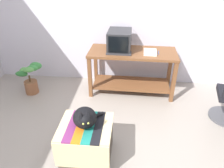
# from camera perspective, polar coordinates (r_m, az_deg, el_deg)

# --- Properties ---
(ground_plane) EXTENTS (14.00, 14.00, 0.00)m
(ground_plane) POSITION_cam_1_polar(r_m,az_deg,el_deg) (2.68, -2.15, -19.57)
(ground_plane) COLOR #9E9389
(back_wall) EXTENTS (8.00, 0.10, 2.60)m
(back_wall) POSITION_cam_1_polar(r_m,az_deg,el_deg) (3.85, 1.53, 18.88)
(back_wall) COLOR silver
(back_wall) RESTS_ON ground_plane
(desk) EXTENTS (1.46, 0.64, 0.76)m
(desk) POSITION_cam_1_polar(r_m,az_deg,el_deg) (3.66, 5.37, 5.19)
(desk) COLOR brown
(desk) RESTS_ON ground_plane
(tv_monitor) EXTENTS (0.39, 0.49, 0.32)m
(tv_monitor) POSITION_cam_1_polar(r_m,az_deg,el_deg) (3.57, 2.02, 11.55)
(tv_monitor) COLOR #28282B
(tv_monitor) RESTS_ON desk
(keyboard) EXTENTS (0.40, 0.16, 0.02)m
(keyboard) POSITION_cam_1_polar(r_m,az_deg,el_deg) (3.44, 1.84, 8.26)
(keyboard) COLOR #333338
(keyboard) RESTS_ON desk
(book) EXTENTS (0.22, 0.29, 0.03)m
(book) POSITION_cam_1_polar(r_m,az_deg,el_deg) (3.52, 10.19, 8.40)
(book) COLOR white
(book) RESTS_ON desk
(ottoman_with_blanket) EXTENTS (0.60, 0.56, 0.44)m
(ottoman_with_blanket) POSITION_cam_1_polar(r_m,az_deg,el_deg) (2.59, -6.86, -14.78)
(ottoman_with_blanket) COLOR #4C4238
(ottoman_with_blanket) RESTS_ON ground_plane
(cat) EXTENTS (0.36, 0.40, 0.27)m
(cat) POSITION_cam_1_polar(r_m,az_deg,el_deg) (2.39, -7.25, -8.96)
(cat) COLOR black
(cat) RESTS_ON ottoman_with_blanket
(potted_plant) EXTENTS (0.39, 0.40, 0.56)m
(potted_plant) POSITION_cam_1_polar(r_m,az_deg,el_deg) (3.95, -21.00, 1.58)
(potted_plant) COLOR brown
(potted_plant) RESTS_ON ground_plane
(pen) EXTENTS (0.02, 0.14, 0.01)m
(pen) POSITION_cam_1_polar(r_m,az_deg,el_deg) (3.56, 12.37, 8.22)
(pen) COLOR #2351B2
(pen) RESTS_ON desk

